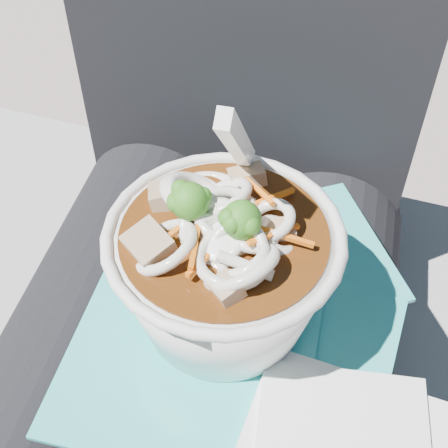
% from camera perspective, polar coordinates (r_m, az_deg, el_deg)
% --- Properties ---
extents(stone_ledge, '(1.04, 0.59, 0.46)m').
position_cam_1_polar(stone_ledge, '(0.93, 0.03, -15.87)').
color(stone_ledge, gray).
rests_on(stone_ledge, ground).
extents(lap, '(0.36, 0.48, 0.16)m').
position_cam_1_polar(lap, '(0.59, -3.40, -14.83)').
color(lap, black).
rests_on(lap, stone_ledge).
extents(person_body, '(0.34, 0.94, 1.01)m').
position_cam_1_polar(person_body, '(0.61, -1.18, -6.49)').
color(person_body, black).
rests_on(person_body, ground).
extents(plastic_bag, '(0.27, 0.37, 0.01)m').
position_cam_1_polar(plastic_bag, '(0.51, 1.28, -10.59)').
color(plastic_bag, '#29ABAB').
rests_on(plastic_bag, lap).
extents(udon_bowl, '(0.19, 0.19, 0.21)m').
position_cam_1_polar(udon_bowl, '(0.46, -0.07, -3.75)').
color(udon_bowl, white).
rests_on(udon_bowl, plastic_bag).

